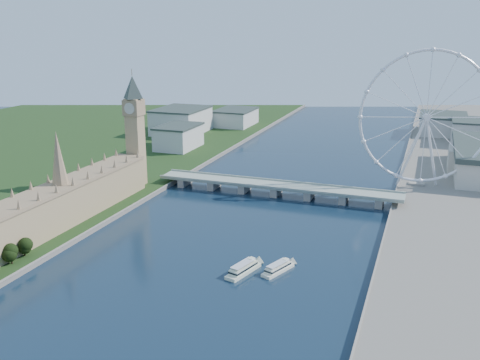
% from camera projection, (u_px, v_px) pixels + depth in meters
% --- Properties ---
extents(parliament_range, '(24.00, 200.00, 70.00)m').
position_uv_depth(parliament_range, '(63.00, 203.00, 396.57)').
color(parliament_range, tan).
rests_on(parliament_range, ground).
extents(big_ben, '(20.02, 20.02, 110.00)m').
position_uv_depth(big_ben, '(134.00, 117.00, 480.86)').
color(big_ben, tan).
rests_on(big_ben, ground).
extents(westminster_bridge, '(220.00, 22.00, 9.50)m').
position_uv_depth(westminster_bridge, '(276.00, 188.00, 475.67)').
color(westminster_bridge, gray).
rests_on(westminster_bridge, ground).
extents(london_eye, '(113.60, 39.12, 124.30)m').
position_uv_depth(london_eye, '(426.00, 118.00, 469.49)').
color(london_eye, silver).
rests_on(london_eye, ground).
extents(county_hall, '(54.00, 144.00, 35.00)m').
position_uv_depth(county_hall, '(479.00, 176.00, 538.01)').
color(county_hall, beige).
rests_on(county_hall, ground).
extents(city_skyline, '(505.00, 280.00, 32.00)m').
position_uv_depth(city_skyline, '(361.00, 128.00, 695.12)').
color(city_skyline, beige).
rests_on(city_skyline, ground).
extents(tour_boat_near, '(16.30, 32.22, 6.91)m').
position_uv_depth(tour_boat_near, '(243.00, 273.00, 326.32)').
color(tour_boat_near, beige).
rests_on(tour_boat_near, ground).
extents(tour_boat_far, '(17.03, 28.86, 6.21)m').
position_uv_depth(tour_boat_far, '(278.00, 272.00, 327.93)').
color(tour_boat_far, silver).
rests_on(tour_boat_far, ground).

